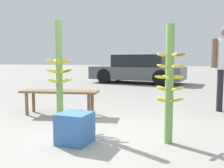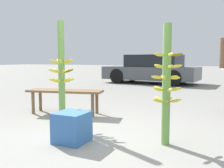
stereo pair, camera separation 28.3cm
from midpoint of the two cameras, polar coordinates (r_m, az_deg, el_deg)
name	(u,v)px [view 2 (the right image)]	position (r m, az deg, el deg)	size (l,w,h in m)	color
ground_plane	(98,140)	(3.34, -0.70, -12.65)	(80.00, 80.00, 0.00)	gray
banana_stalk_left	(62,73)	(4.03, -9.51, 2.52)	(0.42, 0.42, 1.65)	#6B9E47
banana_stalk_center	(166,83)	(3.12, 14.89, 0.12)	(0.37, 0.37, 1.48)	#6B9E47
market_bench	(65,93)	(4.88, -9.10, -2.15)	(1.52, 0.72, 0.46)	brown
parked_car	(152,69)	(11.24, 9.84, 3.31)	(4.17, 2.05, 1.26)	#4C5156
produce_crate	(72,127)	(3.22, -6.66, -9.80)	(0.39, 0.39, 0.39)	#386BB2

